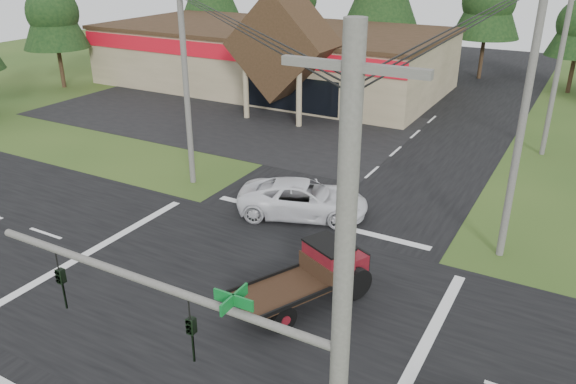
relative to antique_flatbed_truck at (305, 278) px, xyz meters
The scene contains 12 objects.
ground 2.92m from the antique_flatbed_truck, 159.58° to the right, with size 120.00×120.00×0.00m, color #284518.
road_ns 2.92m from the antique_flatbed_truck, 159.58° to the right, with size 12.00×120.00×0.02m, color black.
road_ew 2.92m from the antique_flatbed_truck, 159.58° to the right, with size 120.00×12.00×0.02m, color black.
parking_apron 24.51m from the antique_flatbed_truck, 132.50° to the left, with size 28.00×14.00×0.02m, color black.
cvs_building 33.99m from the antique_flatbed_truck, 122.52° to the left, with size 30.40×18.20×9.19m.
utility_pole_nr 10.80m from the antique_flatbed_truck, 59.59° to the right, with size 2.00×0.30×11.00m.
utility_pole_nw 13.40m from the antique_flatbed_truck, 146.21° to the left, with size 2.00×0.30×10.50m.
utility_pole_ne 10.13m from the antique_flatbed_truck, 52.27° to the left, with size 2.00×0.30×11.50m.
utility_pole_n 22.24m from the antique_flatbed_truck, 75.47° to the left, with size 2.00×0.30×11.20m.
tree_side_w 39.85m from the antique_flatbed_truck, 151.12° to the left, with size 5.60×5.60×10.10m.
antique_flatbed_truck is the anchor object (origin of this frame).
white_pickup 7.22m from the antique_flatbed_truck, 118.26° to the left, with size 2.80×6.07×1.69m, color white.
Camera 1 is at (10.21, -14.03, 11.79)m, focal length 35.00 mm.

